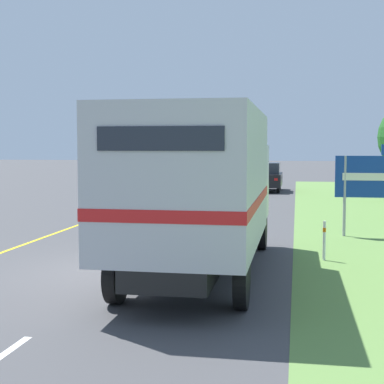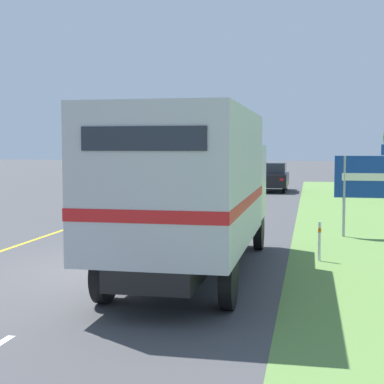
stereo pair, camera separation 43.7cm
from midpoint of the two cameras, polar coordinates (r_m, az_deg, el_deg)
The scene contains 12 objects.
ground_plane at distance 13.20m, azimuth -7.71°, elevation -7.54°, with size 200.00×200.00×0.00m, color #444447.
edge_line_yellow at distance 22.18m, azimuth -10.22°, elevation -2.69°, with size 0.12×51.26×0.01m, color yellow.
centre_dash_near at distance 13.83m, azimuth -6.85°, elevation -6.97°, with size 0.12×2.60×0.01m, color white.
centre_dash_mid_a at distance 20.14m, azimuth -1.36°, elevation -3.34°, with size 0.12×2.60×0.01m, color white.
centre_dash_mid_b at distance 26.60m, azimuth 1.48°, elevation -1.44°, with size 0.12×2.60×0.01m, color white.
centre_dash_far at distance 33.11m, azimuth 3.19°, elevation -0.29°, with size 0.12×2.60×0.01m, color white.
centre_dash_farthest at distance 39.65m, azimuth 4.35°, elevation 0.49°, with size 0.12×2.60×0.01m, color white.
horse_trailer_truck at distance 12.25m, azimuth -0.20°, elevation 0.69°, with size 2.57×7.90×3.42m.
lead_car_white at distance 27.03m, azimuth -2.10°, elevation 0.66°, with size 1.80×4.32×1.87m.
lead_car_black_ahead at distance 36.05m, azimuth 6.92°, elevation 1.50°, with size 1.80×4.32×1.75m.
highway_sign at distance 18.39m, azimuth 16.22°, elevation 1.22°, with size 1.96×0.09×2.79m.
delineator_post at distance 14.41m, azimuth 11.86°, elevation -4.53°, with size 0.08×0.08×0.95m.
Camera 1 is at (3.76, -12.33, 2.73)m, focal length 55.00 mm.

